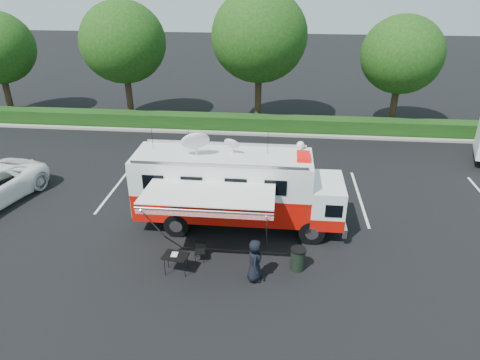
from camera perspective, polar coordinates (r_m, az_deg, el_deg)
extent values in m
plane|color=black|center=(18.35, -0.15, -6.02)|extent=(120.00, 120.00, 0.00)
cube|color=#9E998E|center=(28.26, 10.27, 5.78)|extent=(60.00, 0.35, 0.15)
cube|color=black|center=(28.96, 10.22, 7.19)|extent=(60.00, 1.20, 1.00)
cylinder|color=black|center=(35.37, -28.67, 10.45)|extent=(0.44, 0.44, 4.00)
cylinder|color=black|center=(31.25, -14.62, 11.44)|extent=(0.44, 0.44, 4.40)
ellipsoid|color=#14380F|center=(30.62, -15.33, 17.32)|extent=(5.63, 5.63, 5.35)
cylinder|color=black|center=(29.40, 2.44, 11.75)|extent=(0.44, 0.44, 4.80)
ellipsoid|color=#14380F|center=(28.71, 2.58, 18.62)|extent=(6.14, 6.14, 5.84)
cylinder|color=black|center=(30.39, 19.89, 9.92)|extent=(0.44, 0.44, 4.00)
ellipsoid|color=#14380F|center=(29.76, 20.78, 15.36)|extent=(5.12, 5.12, 4.86)
cube|color=silver|center=(25.17, -28.98, -0.10)|extent=(0.12, 5.50, 0.01)
cube|color=silver|center=(22.37, -16.15, -0.78)|extent=(0.12, 5.50, 0.01)
cube|color=silver|center=(20.97, -0.69, -1.55)|extent=(0.12, 5.50, 0.01)
cube|color=silver|center=(21.24, 15.63, -2.24)|extent=(0.12, 5.50, 0.01)
cube|color=black|center=(18.08, -0.16, -4.64)|extent=(8.04, 1.31, 0.28)
cylinder|color=black|center=(17.20, 9.53, -6.84)|extent=(1.03, 0.30, 1.03)
cylinder|color=black|center=(18.95, 9.21, -3.44)|extent=(1.03, 0.30, 1.03)
cylinder|color=black|center=(17.60, -8.44, -5.91)|extent=(1.03, 0.30, 1.03)
cylinder|color=black|center=(19.31, -7.05, -2.67)|extent=(1.03, 0.30, 1.03)
cube|color=silver|center=(18.18, 13.35, -5.07)|extent=(0.19, 2.34, 0.37)
cube|color=white|center=(17.66, 11.40, -2.53)|extent=(1.31, 2.34, 1.59)
cube|color=red|center=(17.93, 11.24, -4.10)|extent=(1.33, 2.36, 0.51)
cube|color=black|center=(17.60, 13.44, -1.81)|extent=(0.11, 2.04, 0.65)
cube|color=red|center=(17.80, -2.26, -2.60)|extent=(7.10, 2.34, 1.12)
cube|color=red|center=(17.53, -2.29, -0.99)|extent=(7.12, 2.36, 0.09)
cube|color=white|center=(17.22, -2.33, 1.08)|extent=(7.10, 2.34, 1.31)
cube|color=silver|center=(16.93, -2.37, 3.19)|extent=(7.10, 2.34, 0.07)
cube|color=#CC0505|center=(16.76, 8.46, 3.15)|extent=(0.51, 0.89, 0.15)
sphere|color=white|center=(17.59, 8.07, 4.64)|extent=(0.32, 0.32, 0.32)
ellipsoid|color=silver|center=(16.72, -5.99, 5.21)|extent=(1.12, 1.12, 0.34)
ellipsoid|color=silver|center=(16.88, -1.06, 4.88)|extent=(0.65, 0.65, 0.19)
cylinder|color=black|center=(17.71, -11.61, 5.39)|extent=(0.02, 0.02, 0.93)
cylinder|color=black|center=(17.33, -6.85, 5.28)|extent=(0.02, 0.02, 0.93)
cylinder|color=black|center=(16.96, 3.75, 4.93)|extent=(0.02, 0.02, 0.93)
cube|color=white|center=(15.12, -4.21, -1.79)|extent=(4.67, 2.24, 0.20)
cube|color=red|center=(14.26, -4.92, -4.47)|extent=(4.67, 0.04, 0.26)
cylinder|color=#B2B2B7|center=(14.19, -4.95, -4.13)|extent=(4.67, 0.07, 0.07)
cylinder|color=#B2B2B7|center=(16.21, -11.43, -5.85)|extent=(0.05, 2.43, 2.69)
cylinder|color=#B2B2B7|center=(15.58, 3.55, -6.76)|extent=(0.05, 2.43, 2.69)
imported|color=black|center=(15.48, 1.95, -13.09)|extent=(0.55, 0.81, 1.62)
cube|color=black|center=(15.51, -8.59, -9.97)|extent=(0.97, 0.76, 0.04)
cylinder|color=black|center=(15.63, -10.00, -11.40)|extent=(0.02, 0.02, 0.72)
cylinder|color=black|center=(15.98, -9.59, -10.42)|extent=(0.02, 0.02, 0.72)
cylinder|color=black|center=(15.47, -7.38, -11.64)|extent=(0.02, 0.02, 0.72)
cylinder|color=black|center=(15.82, -7.03, -10.64)|extent=(0.02, 0.02, 0.72)
cube|color=silver|center=(15.54, -8.74, -9.78)|extent=(0.23, 0.31, 0.01)
cube|color=black|center=(16.18, -5.37, -9.46)|extent=(0.45, 0.45, 0.03)
cube|color=black|center=(16.21, -5.28, -8.44)|extent=(0.39, 0.10, 0.43)
cylinder|color=black|center=(16.20, -6.00, -10.30)|extent=(0.02, 0.02, 0.39)
cylinder|color=black|center=(16.45, -5.79, -9.65)|extent=(0.02, 0.02, 0.39)
cylinder|color=black|center=(16.15, -4.89, -10.38)|extent=(0.02, 0.02, 0.39)
cylinder|color=black|center=(16.39, -4.70, -9.73)|extent=(0.02, 0.02, 0.39)
cylinder|color=black|center=(15.84, 7.70, -10.44)|extent=(0.53, 0.53, 0.81)
cylinder|color=black|center=(15.59, 7.80, -9.19)|extent=(0.57, 0.57, 0.04)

